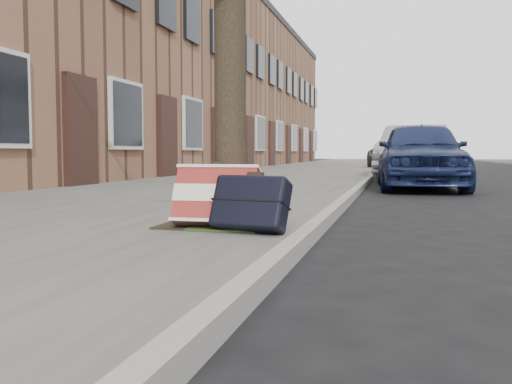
% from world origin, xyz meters
% --- Properties ---
extents(ground, '(120.00, 120.00, 0.00)m').
position_xyz_m(ground, '(0.00, 0.00, 0.00)').
color(ground, black).
rests_on(ground, ground).
extents(near_sidewalk, '(5.00, 70.00, 0.12)m').
position_xyz_m(near_sidewalk, '(-3.70, 15.00, 0.06)').
color(near_sidewalk, slate).
rests_on(near_sidewalk, ground).
extents(house_near, '(6.80, 40.00, 7.00)m').
position_xyz_m(house_near, '(-9.60, 16.00, 3.50)').
color(house_near, brown).
rests_on(house_near, ground).
extents(dirt_patch, '(0.85, 0.85, 0.02)m').
position_xyz_m(dirt_patch, '(-2.00, 1.20, 0.13)').
color(dirt_patch, black).
rests_on(dirt_patch, near_sidewalk).
extents(suitcase_red, '(0.64, 0.36, 0.50)m').
position_xyz_m(suitcase_red, '(-1.93, 0.93, 0.37)').
color(suitcase_red, maroon).
rests_on(suitcase_red, near_sidewalk).
extents(suitcase_navy, '(0.62, 0.43, 0.45)m').
position_xyz_m(suitcase_navy, '(-1.62, 0.80, 0.34)').
color(suitcase_navy, black).
rests_on(suitcase_navy, near_sidewalk).
extents(car_near_front, '(1.79, 4.03, 1.35)m').
position_xyz_m(car_near_front, '(-0.16, 8.34, 0.67)').
color(car_near_front, '#18234B').
rests_on(car_near_front, ground).
extents(car_near_mid, '(2.05, 4.52, 1.44)m').
position_xyz_m(car_near_mid, '(-0.16, 12.41, 0.72)').
color(car_near_mid, '#A9ACB1').
rests_on(car_near_mid, ground).
extents(car_near_back, '(3.08, 5.00, 1.29)m').
position_xyz_m(car_near_back, '(-0.39, 21.11, 0.65)').
color(car_near_back, '#37383C').
rests_on(car_near_back, ground).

